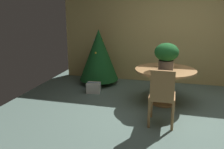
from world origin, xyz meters
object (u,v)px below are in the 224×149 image
holiday_tree (99,55)px  wooden_chair_near (162,94)px  round_dining_table (165,78)px  gift_box_cream (94,88)px  flower_vase (166,54)px  potted_plant (167,80)px

holiday_tree → wooden_chair_near: bearing=-49.4°
round_dining_table → holiday_tree: 1.93m
holiday_tree → gift_box_cream: 0.95m
holiday_tree → flower_vase: bearing=-32.0°
holiday_tree → gift_box_cream: size_ratio=4.19×
flower_vase → wooden_chair_near: (-0.00, -0.90, -0.48)m
flower_vase → gift_box_cream: 1.84m
holiday_tree → potted_plant: size_ratio=2.90×
potted_plant → round_dining_table: bearing=-91.1°
flower_vase → holiday_tree: holiday_tree is taller
flower_vase → gift_box_cream: size_ratio=1.58×
wooden_chair_near → potted_plant: wooden_chair_near is taller
wooden_chair_near → gift_box_cream: size_ratio=2.90×
gift_box_cream → round_dining_table: bearing=-9.6°
gift_box_cream → potted_plant: 1.68m
holiday_tree → gift_box_cream: bearing=-82.4°
round_dining_table → flower_vase: size_ratio=2.27×
wooden_chair_near → potted_plant: bearing=89.5°
round_dining_table → holiday_tree: bearing=149.8°
gift_box_cream → potted_plant: potted_plant is taller
round_dining_table → potted_plant: (0.02, 0.81, -0.27)m
wooden_chair_near → potted_plant: (0.02, 1.78, -0.26)m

